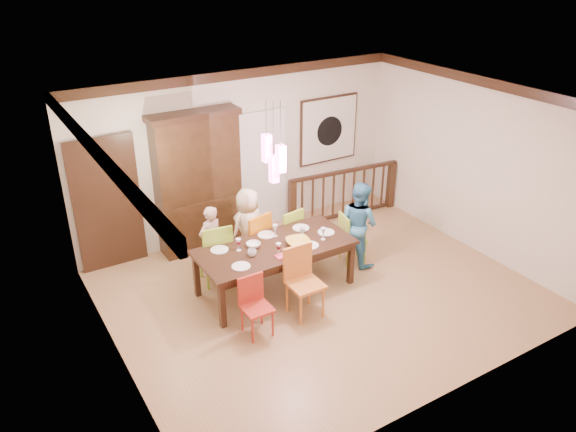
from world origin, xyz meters
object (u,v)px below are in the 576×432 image
chair_far_left (215,248)px  china_hutch (198,182)px  chair_end_right (353,235)px  dining_table (275,250)px  person_far_mid (248,228)px  person_end_right (359,223)px  balustrade (344,193)px  person_far_left (211,241)px

chair_far_left → china_hutch: 1.34m
chair_end_right → china_hutch: bearing=60.3°
dining_table → person_far_mid: (0.01, 0.86, -0.01)m
china_hutch → chair_far_left: bearing=-103.2°
dining_table → person_end_right: size_ratio=1.66×
balustrade → china_hutch: bearing=178.1°
person_end_right → person_far_left: bearing=61.0°
china_hutch → balustrade: china_hutch is taller
dining_table → chair_far_left: 0.96m
china_hutch → person_far_left: bearing=-104.2°
balustrade → chair_end_right: bearing=-115.8°
dining_table → china_hutch: bearing=102.3°
dining_table → person_far_left: 1.09m
chair_far_left → person_end_right: person_end_right is taller
chair_far_left → balustrade: 3.14m
person_far_left → china_hutch: bearing=-119.5°
balustrade → person_far_left: 3.06m
balustrade → person_end_right: (-0.80, -1.48, 0.20)m
china_hutch → balustrade: bearing=-7.2°
chair_end_right → balustrade: balustrade is taller
chair_end_right → person_far_mid: size_ratio=0.64×
chair_far_left → person_far_left: person_far_left is taller
person_end_right → balustrade: bearing=-35.8°
china_hutch → balustrade: (2.76, -0.35, -0.69)m
china_hutch → person_far_mid: bearing=-67.7°
dining_table → person_end_right: (1.57, 0.02, 0.03)m
balustrade → chair_far_left: bearing=-159.7°
person_end_right → chair_far_left: bearing=65.9°
balustrade → person_far_mid: person_far_mid is taller
person_far_left → chair_end_right: bearing=144.0°
chair_far_left → balustrade: (3.03, 0.82, -0.08)m
person_far_mid → person_end_right: bearing=138.6°
chair_end_right → person_far_left: 2.29m
chair_end_right → chair_far_left: bearing=87.6°
chair_end_right → balustrade: 1.66m
chair_far_left → person_far_mid: size_ratio=0.76×
dining_table → chair_far_left: (-0.66, 0.68, -0.10)m
chair_end_right → person_far_left: person_far_left is taller
china_hutch → dining_table: bearing=-78.0°
dining_table → person_far_mid: bearing=89.6°
person_far_mid → person_end_right: size_ratio=0.95×
balustrade → person_far_mid: 2.45m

